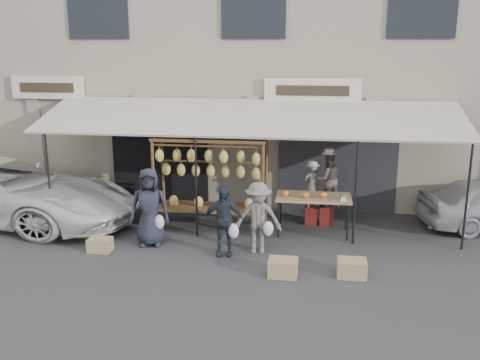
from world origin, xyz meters
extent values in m
plane|color=#2D2D30|center=(0.00, 0.00, 0.00)|extent=(90.00, 90.00, 0.00)
cube|color=gray|center=(0.00, 6.50, 3.50)|extent=(24.00, 6.00, 7.00)
cube|color=#232328|center=(2.20, 3.46, 1.25)|extent=(3.00, 0.10, 2.50)
cube|color=black|center=(-2.50, 3.46, 1.25)|extent=(2.60, 0.10, 2.50)
cube|color=silver|center=(1.50, 3.40, 3.15)|extent=(2.40, 0.10, 0.60)
cube|color=silver|center=(-5.50, 3.40, 3.15)|extent=(2.00, 0.10, 0.60)
cube|color=beige|center=(0.00, 2.30, 2.60)|extent=(10.00, 2.34, 0.63)
cylinder|color=black|center=(-4.50, 1.15, 1.15)|extent=(0.05, 0.05, 2.30)
cylinder|color=black|center=(-1.00, 1.15, 1.15)|extent=(0.05, 0.05, 2.30)
cylinder|color=black|center=(2.50, 1.15, 1.15)|extent=(0.05, 0.05, 2.30)
cylinder|color=black|center=(4.80, 1.15, 1.15)|extent=(0.05, 0.05, 2.30)
cylinder|color=#4F371E|center=(-2.01, 1.23, 1.10)|extent=(0.07, 0.07, 2.20)
cylinder|color=#4F371E|center=(0.49, 1.23, 1.10)|extent=(0.07, 0.07, 2.20)
cylinder|color=#4F371E|center=(-2.01, 2.03, 1.10)|extent=(0.07, 0.07, 2.20)
cylinder|color=#4F371E|center=(0.49, 2.03, 1.10)|extent=(0.07, 0.07, 2.20)
cube|color=#4F371E|center=(-0.76, 1.63, 2.20)|extent=(2.60, 0.90, 0.07)
cylinder|color=#4F371E|center=(-0.76, 1.28, 2.08)|extent=(2.50, 0.05, 0.05)
cylinder|color=#4F371E|center=(-0.76, 1.98, 2.08)|extent=(2.50, 0.05, 0.05)
cylinder|color=#4F371E|center=(-0.76, 1.63, 1.65)|extent=(2.50, 0.05, 0.05)
cube|color=#4F371E|center=(-0.76, 1.63, 0.55)|extent=(2.50, 0.80, 0.05)
ellipsoid|color=tan|center=(-1.86, 1.28, 1.83)|extent=(0.20, 0.18, 0.30)
ellipsoid|color=tan|center=(-1.49, 1.43, 1.82)|extent=(0.20, 0.18, 0.30)
ellipsoid|color=tan|center=(-1.13, 1.28, 1.85)|extent=(0.20, 0.18, 0.30)
ellipsoid|color=tan|center=(-0.76, 1.43, 1.83)|extent=(0.20, 0.18, 0.30)
ellipsoid|color=tan|center=(-0.39, 1.28, 1.84)|extent=(0.20, 0.18, 0.30)
ellipsoid|color=tan|center=(-0.03, 1.43, 1.83)|extent=(0.20, 0.18, 0.30)
ellipsoid|color=tan|center=(0.34, 1.28, 1.82)|extent=(0.20, 0.18, 0.30)
ellipsoid|color=tan|center=(-1.81, 1.63, 1.44)|extent=(0.20, 0.18, 0.30)
ellipsoid|color=tan|center=(-1.46, 1.63, 1.43)|extent=(0.20, 0.18, 0.30)
ellipsoid|color=tan|center=(-1.11, 1.63, 1.44)|extent=(0.20, 0.18, 0.30)
ellipsoid|color=tan|center=(-0.76, 1.63, 1.43)|extent=(0.20, 0.18, 0.30)
ellipsoid|color=tan|center=(-0.41, 1.63, 1.43)|extent=(0.20, 0.18, 0.30)
ellipsoid|color=tan|center=(-0.06, 1.63, 1.43)|extent=(0.20, 0.18, 0.30)
ellipsoid|color=tan|center=(0.29, 1.63, 1.40)|extent=(0.20, 0.18, 0.30)
cube|color=tan|center=(1.62, 1.70, 0.88)|extent=(1.70, 0.90, 0.05)
cylinder|color=black|center=(0.85, 1.33, 0.42)|extent=(0.04, 0.04, 0.85)
cylinder|color=black|center=(2.39, 1.33, 0.42)|extent=(0.04, 0.04, 0.85)
cylinder|color=black|center=(0.85, 2.07, 0.42)|extent=(0.04, 0.04, 0.85)
cylinder|color=black|center=(2.39, 2.07, 0.42)|extent=(0.04, 0.04, 0.85)
ellipsoid|color=orange|center=(0.97, 1.60, 0.97)|extent=(0.18, 0.14, 0.14)
ellipsoid|color=orange|center=(1.43, 1.52, 0.97)|extent=(0.18, 0.14, 0.14)
ellipsoid|color=orange|center=(1.83, 1.60, 0.97)|extent=(0.18, 0.14, 0.14)
ellipsoid|color=#477226|center=(2.27, 1.55, 0.97)|extent=(0.18, 0.14, 0.14)
imported|color=gray|center=(1.58, 2.41, 0.97)|extent=(0.45, 0.35, 1.08)
imported|color=#534B46|center=(1.94, 2.39, 1.13)|extent=(0.78, 0.70, 1.34)
imported|color=#212332|center=(-1.89, 0.50, 0.86)|extent=(0.92, 0.67, 1.72)
imported|color=#232B38|center=(-0.22, 0.15, 0.74)|extent=(0.90, 0.43, 1.48)
imported|color=slate|center=(0.48, 0.40, 0.76)|extent=(1.02, 0.64, 1.52)
cube|color=maroon|center=(1.58, 2.41, 0.21)|extent=(0.32, 0.32, 0.43)
cube|color=maroon|center=(1.94, 2.39, 0.23)|extent=(0.36, 0.36, 0.46)
cube|color=tan|center=(1.08, -0.74, 0.17)|extent=(0.56, 0.43, 0.33)
cube|color=tan|center=(2.37, -0.58, 0.16)|extent=(0.56, 0.43, 0.33)
cube|color=tan|center=(-2.85, -0.03, 0.14)|extent=(0.48, 0.37, 0.29)
camera|label=1|loc=(1.57, -10.15, 4.29)|focal=40.00mm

